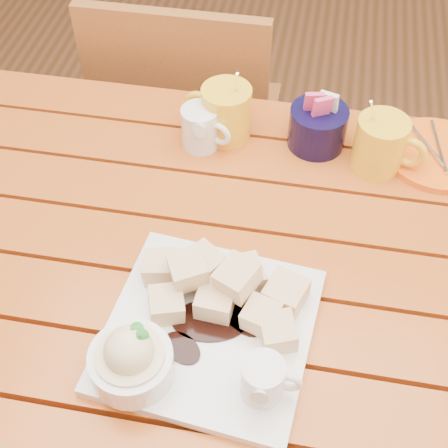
% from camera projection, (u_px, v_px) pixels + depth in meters
% --- Properties ---
extents(ground, '(5.00, 5.00, 0.00)m').
position_uv_depth(ground, '(215.00, 438.00, 1.55)').
color(ground, '#523317').
rests_on(ground, ground).
extents(table, '(1.20, 0.79, 0.75)m').
position_uv_depth(table, '(211.00, 291.00, 1.06)').
color(table, '#943A13').
rests_on(table, ground).
extents(dessert_plate, '(0.31, 0.31, 0.11)m').
position_uv_depth(dessert_plate, '(195.00, 330.00, 0.85)').
color(dessert_plate, white).
rests_on(dessert_plate, table).
extents(coffee_mug_left, '(0.13, 0.09, 0.15)m').
position_uv_depth(coffee_mug_left, '(225.00, 111.00, 1.13)').
color(coffee_mug_left, yellow).
rests_on(coffee_mug_left, table).
extents(coffee_mug_right, '(0.13, 0.09, 0.15)m').
position_uv_depth(coffee_mug_right, '(381.00, 144.00, 1.07)').
color(coffee_mug_right, yellow).
rests_on(coffee_mug_right, table).
extents(cream_pitcher, '(0.10, 0.08, 0.08)m').
position_uv_depth(cream_pitcher, '(201.00, 127.00, 1.12)').
color(cream_pitcher, white).
rests_on(cream_pitcher, table).
extents(sugar_caddy, '(0.10, 0.10, 0.11)m').
position_uv_depth(sugar_caddy, '(318.00, 126.00, 1.12)').
color(sugar_caddy, black).
rests_on(sugar_caddy, table).
extents(orange_saucer, '(0.19, 0.19, 0.02)m').
position_uv_depth(orange_saucer, '(438.00, 154.00, 1.12)').
color(orange_saucer, orange).
rests_on(orange_saucer, table).
extents(chair_far, '(0.41, 0.41, 0.87)m').
position_uv_depth(chair_far, '(189.00, 127.00, 1.59)').
color(chair_far, brown).
rests_on(chair_far, ground).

